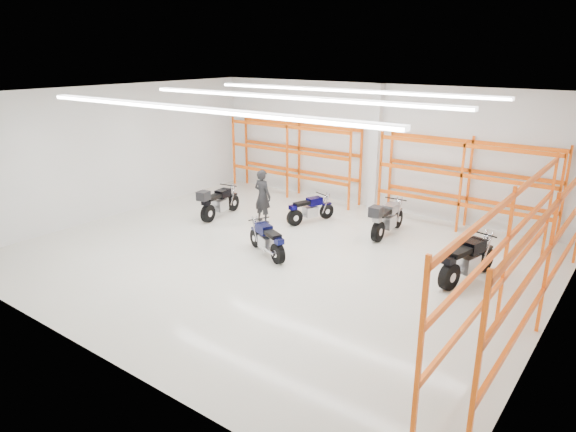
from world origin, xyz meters
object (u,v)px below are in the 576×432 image
Objects in this scene: motorcycle_back_a at (217,203)px; structural_column at (376,148)px; motorcycle_back_b at (309,210)px; motorcycle_back_c at (386,219)px; motorcycle_main at (268,241)px; standing_man at (263,196)px; motorcycle_back_d at (466,261)px.

structural_column is (3.81, 4.25, 1.71)m from motorcycle_back_a.
motorcycle_back_a reaches higher than motorcycle_back_b.
motorcycle_back_a is 0.97× the size of motorcycle_back_c.
motorcycle_main is 3.09m from standing_man.
structural_column reaches higher than motorcycle_back_d.
motorcycle_main is at bearing -91.97° from structural_column.
standing_man reaches higher than motorcycle_main.
motorcycle_back_b is (2.86, 1.46, -0.10)m from motorcycle_back_a.
motorcycle_back_d is (8.67, -0.05, -0.00)m from motorcycle_back_a.
motorcycle_back_a reaches higher than motorcycle_main.
motorcycle_back_c is (2.69, 0.32, 0.12)m from motorcycle_back_b.
motorcycle_back_c is 3.46m from structural_column.
motorcycle_back_c reaches higher than motorcycle_back_d.
motorcycle_main is 6.23m from structural_column.
motorcycle_back_b is 2.71m from motorcycle_back_c.
motorcycle_back_c is (5.55, 1.78, 0.02)m from motorcycle_back_a.
motorcycle_main is 0.82× the size of motorcycle_back_c.
motorcycle_back_d is at bearing -30.40° from motorcycle_back_c.
motorcycle_main is 0.85× the size of motorcycle_back_a.
motorcycle_back_d is (3.12, -1.83, -0.02)m from motorcycle_back_c.
motorcycle_main is 3.99m from motorcycle_back_a.
motorcycle_back_c is (1.94, 3.49, 0.10)m from motorcycle_main.
motorcycle_back_c is at bearing 60.93° from motorcycle_main.
motorcycle_back_c is 0.50× the size of structural_column.
motorcycle_back_b is at bearing -142.95° from standing_man.
motorcycle_back_d is at bearing -14.53° from motorcycle_back_b.
motorcycle_back_d is 6.71m from structural_column.
structural_column is at bearing 71.10° from motorcycle_back_b.
motorcycle_back_a is at bearing -131.88° from structural_column.
motorcycle_back_b is at bearing -108.90° from structural_column.
standing_man is at bearing 175.02° from motorcycle_back_d.
structural_column is (2.24, 3.68, 1.34)m from standing_man.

